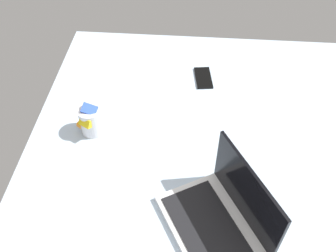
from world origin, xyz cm
name	(u,v)px	position (x,y,z in cm)	size (l,w,h in cm)	color
bed_mattress	(214,206)	(0.00, 0.00, 9.00)	(180.00, 140.00, 18.00)	silver
laptop	(220,217)	(11.93, 0.43, 22.41)	(40.03, 36.20, 23.00)	silver
snack_cup	(91,120)	(-23.73, -46.90, 23.84)	(10.70, 10.32, 13.66)	silver
cell_phone	(203,78)	(-58.05, -5.49, 18.40)	(6.80, 14.00, 0.80)	black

